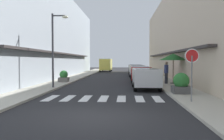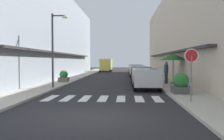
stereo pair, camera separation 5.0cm
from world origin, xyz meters
name	(u,v)px [view 1 (the left image)]	position (x,y,z in m)	size (l,w,h in m)	color
ground_plane	(115,79)	(0.00, 18.16, 0.00)	(99.89, 99.89, 0.00)	#232326
sidewalk_left	(71,79)	(-4.77, 18.16, 0.06)	(2.26, 63.56, 0.12)	#ADA899
sidewalk_right	(159,79)	(4.77, 18.16, 0.06)	(2.26, 63.56, 0.12)	#ADA899
building_row_left	(42,34)	(-8.40, 19.43, 5.10)	(5.50, 42.86, 10.20)	#939EA8
building_row_right	(191,34)	(8.40, 19.43, 4.96)	(5.50, 42.86, 9.92)	#C6B299
crosswalk	(104,98)	(0.00, 4.38, 0.01)	(6.15, 2.20, 0.01)	silver
parked_car_near	(146,76)	(2.59, 8.91, 0.92)	(1.83, 4.30, 1.47)	silver
parked_car_mid	(141,72)	(2.59, 14.78, 0.92)	(1.85, 4.31, 1.47)	maroon
parked_car_far	(138,70)	(2.59, 20.55, 0.92)	(1.89, 4.27, 1.47)	silver
parked_car_distant	(135,68)	(2.59, 26.97, 0.92)	(1.91, 3.99, 1.47)	#4C5156
delivery_van	(106,64)	(-2.44, 37.78, 1.41)	(2.09, 5.44, 2.37)	#D8CC4C
round_street_sign	(192,61)	(4.21, 2.89, 1.99)	(0.65, 0.07, 2.44)	slate
street_lamp	(55,42)	(-3.80, 8.73, 3.32)	(1.19, 0.28, 5.22)	#38383D
cafe_umbrella	(173,57)	(5.14, 12.26, 2.32)	(2.34, 2.34, 2.49)	#262626
planter_corner	(181,84)	(4.40, 5.88, 0.66)	(1.03, 1.03, 1.19)	#4C4C4C
planter_midblock	(64,77)	(-4.36, 13.32, 0.59)	(0.85, 0.85, 1.03)	slate
pedestrian_walking_near	(166,72)	(4.54, 12.09, 1.07)	(0.34, 0.34, 1.80)	#282B33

